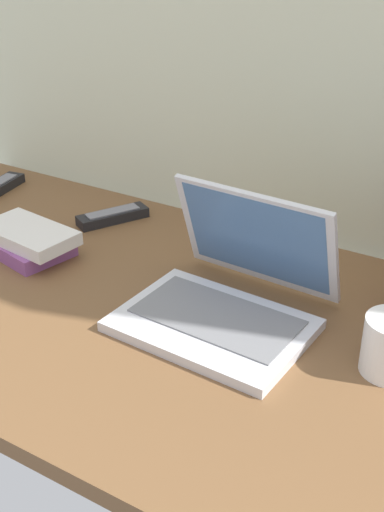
# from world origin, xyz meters

# --- Properties ---
(desk) EXTENTS (1.60, 0.76, 0.03)m
(desk) POSITION_xyz_m (0.00, 0.00, 0.01)
(desk) COLOR brown
(desk) RESTS_ON ground
(laptop) EXTENTS (0.32, 0.30, 0.21)m
(laptop) POSITION_xyz_m (0.10, 0.04, 0.08)
(laptop) COLOR silver
(laptop) RESTS_ON desk
(remote_control_far) EXTENTS (0.12, 0.16, 0.02)m
(remote_control_far) POSITION_xyz_m (-0.31, 0.24, 0.04)
(remote_control_far) COLOR black
(remote_control_far) RESTS_ON desk
(book_stack) EXTENTS (0.21, 0.15, 0.06)m
(book_stack) POSITION_xyz_m (-0.35, 0.03, 0.06)
(book_stack) COLOR #8C4C8C
(book_stack) RESTS_ON desk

